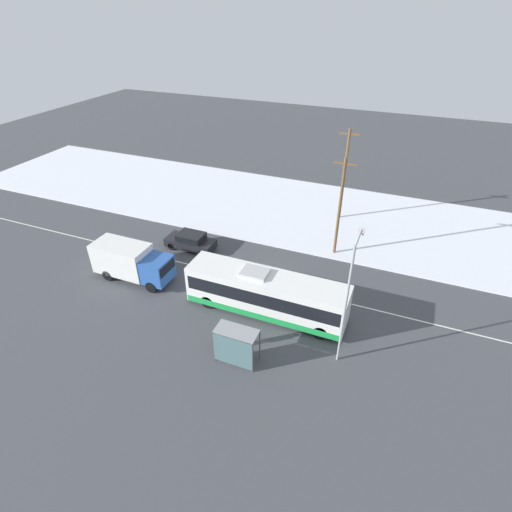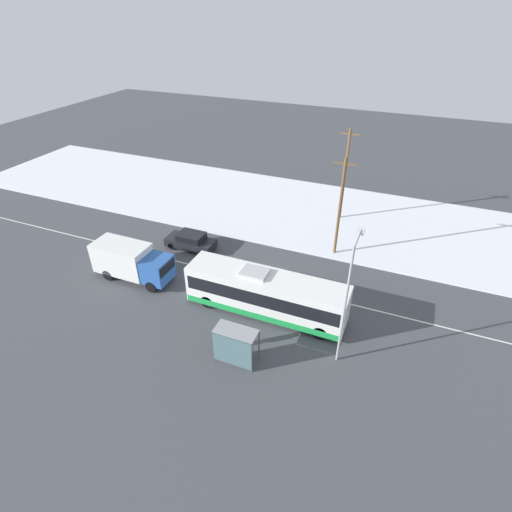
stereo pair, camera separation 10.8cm
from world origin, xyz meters
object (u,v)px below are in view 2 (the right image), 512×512
utility_pole_roadside (340,207)px  city_bus (266,294)px  sedan_car (191,240)px  box_truck (131,261)px  streetlamp (348,290)px  bus_shelter (234,343)px  utility_pole_snowlot (345,174)px  pedestrian_at_stop (242,334)px

utility_pole_roadside → city_bus: bearing=-106.3°
sedan_car → utility_pole_roadside: utility_pole_roadside is taller
city_bus → utility_pole_roadside: (2.75, 9.38, 2.89)m
box_truck → utility_pole_roadside: utility_pole_roadside is taller
sedan_car → utility_pole_roadside: 13.08m
sedan_car → streetlamp: streetlamp is taller
city_bus → bus_shelter: bearing=-90.2°
utility_pole_roadside → bus_shelter: bearing=-100.8°
city_bus → streetlamp: 6.98m
utility_pole_snowlot → box_truck: bearing=-128.4°
sedan_car → utility_pole_roadside: size_ratio=0.51×
box_truck → utility_pole_snowlot: 20.95m
bus_shelter → utility_pole_snowlot: bearing=85.3°
pedestrian_at_stop → utility_pole_snowlot: size_ratio=0.19×
streetlamp → utility_pole_snowlot: bearing=102.3°
city_bus → box_truck: city_bus is taller
utility_pole_roadside → utility_pole_snowlot: (-1.03, 6.70, 0.18)m
city_bus → sedan_car: 10.65m
sedan_car → pedestrian_at_stop: 12.78m
bus_shelter → utility_pole_roadside: utility_pole_roadside is taller
sedan_car → utility_pole_snowlot: 15.73m
utility_pole_roadside → utility_pole_snowlot: size_ratio=0.96×
sedan_car → pedestrian_at_stop: bearing=134.8°
pedestrian_at_stop → utility_pole_roadside: (2.90, 13.05, 3.47)m
pedestrian_at_stop → utility_pole_roadside: size_ratio=0.19×
pedestrian_at_stop → utility_pole_snowlot: bearing=84.6°
city_bus → sedan_car: size_ratio=2.56×
sedan_car → bus_shelter: (9.14, -10.50, 0.85)m
sedan_car → bus_shelter: 13.95m
bus_shelter → streetlamp: 7.30m
streetlamp → utility_pole_roadside: (-2.92, 11.47, -0.60)m
utility_pole_snowlot → utility_pole_roadside: bearing=-81.2°
bus_shelter → utility_pole_snowlot: size_ratio=0.29×
city_bus → streetlamp: streetlamp is taller
sedan_car → utility_pole_snowlot: bearing=-135.5°
sedan_car → box_truck: bearing=70.2°
box_truck → bus_shelter: (11.14, -4.95, 0.08)m
box_truck → utility_pole_roadside: bearing=34.4°
city_bus → bus_shelter: (-0.02, -5.11, 0.07)m
box_truck → pedestrian_at_stop: size_ratio=3.78×
city_bus → box_truck: 11.16m
city_bus → sedan_car: (-9.16, 5.39, -0.78)m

